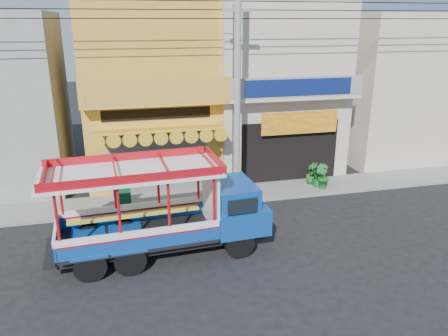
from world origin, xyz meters
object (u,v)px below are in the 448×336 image
object	(u,v)px
utility_pole	(241,81)
green_sign	(124,197)
songthaew_truck	(177,209)
potted_plant_a	(318,176)
potted_plant_c	(312,173)
potted_plant_b	(322,176)

from	to	relation	value
utility_pole	green_sign	xyz separation A→B (m)	(-4.74, 0.42, -4.54)
songthaew_truck	green_sign	world-z (taller)	songthaew_truck
potted_plant_a	potted_plant_c	xyz separation A→B (m)	(-0.15, 0.37, 0.03)
utility_pole	potted_plant_a	bearing A→B (deg)	8.79
utility_pole	potted_plant_b	bearing A→B (deg)	4.88
utility_pole	potted_plant_a	size ratio (longest dim) A/B	30.20
songthaew_truck	potted_plant_b	bearing A→B (deg)	29.27
green_sign	potted_plant_a	size ratio (longest dim) A/B	0.97
potted_plant_a	potted_plant_c	size ratio (longest dim) A/B	0.93
utility_pole	songthaew_truck	bearing A→B (deg)	-130.89
potted_plant_c	green_sign	bearing A→B (deg)	-91.17
potted_plant_b	green_sign	bearing A→B (deg)	61.47
utility_pole	potted_plant_b	distance (m)	5.87
potted_plant_b	songthaew_truck	bearing A→B (deg)	91.29
songthaew_truck	potted_plant_c	bearing A→B (deg)	33.83
songthaew_truck	potted_plant_a	bearing A→B (deg)	31.08
utility_pole	potted_plant_a	world-z (taller)	utility_pole
green_sign	potted_plant_b	distance (m)	8.65
songthaew_truck	green_sign	xyz separation A→B (m)	(-1.62, 4.02, -1.05)
potted_plant_b	utility_pole	bearing A→B (deg)	66.89
utility_pole	green_sign	world-z (taller)	utility_pole
green_sign	potted_plant_b	size ratio (longest dim) A/B	0.83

